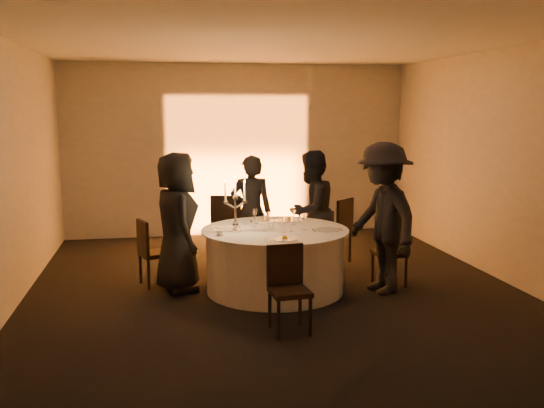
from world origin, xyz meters
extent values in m
plane|color=black|center=(0.00, 0.00, 0.00)|extent=(7.00, 7.00, 0.00)
plane|color=white|center=(0.00, 0.00, 3.00)|extent=(7.00, 7.00, 0.00)
plane|color=#ADA8A0|center=(0.00, 3.50, 1.50)|extent=(7.00, 0.00, 7.00)
plane|color=#ADA8A0|center=(0.00, -3.50, 1.50)|extent=(7.00, 0.00, 7.00)
plane|color=#ADA8A0|center=(-3.00, 0.00, 1.50)|extent=(0.00, 7.00, 7.00)
plane|color=#ADA8A0|center=(3.00, 0.00, 1.50)|extent=(0.00, 7.00, 7.00)
cube|color=black|center=(0.00, 3.20, 0.05)|extent=(0.25, 0.12, 0.10)
cylinder|color=black|center=(0.00, 0.00, 0.01)|extent=(0.60, 0.60, 0.03)
cylinder|color=black|center=(0.00, 0.00, 0.38)|extent=(0.20, 0.20, 0.75)
cylinder|color=white|center=(0.00, 0.00, 0.38)|extent=(1.68, 1.68, 0.75)
cylinder|color=white|center=(0.00, 0.00, 0.76)|extent=(1.80, 1.80, 0.02)
cube|color=black|center=(-1.44, 0.51, 0.41)|extent=(0.47, 0.47, 0.05)
cube|color=black|center=(-1.60, 0.46, 0.64)|extent=(0.16, 0.36, 0.42)
cylinder|color=black|center=(-1.23, 0.42, 0.20)|extent=(0.04, 0.04, 0.40)
cylinder|color=black|center=(-1.34, 0.72, 0.20)|extent=(0.04, 0.04, 0.40)
cylinder|color=black|center=(-1.53, 0.31, 0.20)|extent=(0.04, 0.04, 0.40)
cylinder|color=black|center=(-1.64, 0.61, 0.20)|extent=(0.04, 0.04, 0.40)
cube|color=black|center=(-0.40, 1.57, 0.48)|extent=(0.53, 0.53, 0.05)
cube|color=black|center=(-0.45, 1.38, 0.75)|extent=(0.43, 0.15, 0.50)
cylinder|color=black|center=(-0.17, 1.71, 0.23)|extent=(0.04, 0.04, 0.47)
cylinder|color=black|center=(-0.54, 1.80, 0.23)|extent=(0.04, 0.04, 0.47)
cylinder|color=black|center=(-0.27, 1.34, 0.23)|extent=(0.04, 0.04, 0.47)
cylinder|color=black|center=(-0.63, 1.44, 0.23)|extent=(0.04, 0.04, 0.47)
cube|color=black|center=(1.09, 1.18, 0.46)|extent=(0.59, 0.59, 0.05)
cube|color=black|center=(1.22, 1.04, 0.72)|extent=(0.33, 0.31, 0.48)
cylinder|color=black|center=(1.10, 1.43, 0.22)|extent=(0.04, 0.04, 0.45)
cylinder|color=black|center=(0.83, 1.19, 0.22)|extent=(0.04, 0.04, 0.45)
cylinder|color=black|center=(1.34, 1.17, 0.22)|extent=(0.04, 0.04, 0.45)
cylinder|color=black|center=(1.08, 0.92, 0.22)|extent=(0.04, 0.04, 0.45)
cube|color=black|center=(1.47, -0.02, 0.41)|extent=(0.38, 0.38, 0.05)
cube|color=black|center=(1.64, -0.02, 0.64)|extent=(0.05, 0.37, 0.42)
cylinder|color=black|center=(1.31, 0.13, 0.20)|extent=(0.04, 0.04, 0.40)
cylinder|color=black|center=(1.32, -0.18, 0.20)|extent=(0.04, 0.04, 0.40)
cylinder|color=black|center=(1.63, 0.14, 0.20)|extent=(0.04, 0.04, 0.40)
cylinder|color=black|center=(1.64, -0.18, 0.20)|extent=(0.04, 0.04, 0.40)
cube|color=black|center=(-0.12, -1.41, 0.42)|extent=(0.41, 0.41, 0.05)
cube|color=black|center=(-0.14, -1.24, 0.65)|extent=(0.38, 0.07, 0.43)
cylinder|color=black|center=(-0.27, -1.59, 0.20)|extent=(0.04, 0.04, 0.41)
cylinder|color=black|center=(0.05, -1.56, 0.20)|extent=(0.04, 0.04, 0.41)
cylinder|color=black|center=(-0.30, -1.27, 0.20)|extent=(0.04, 0.04, 0.41)
cylinder|color=black|center=(0.03, -1.24, 0.20)|extent=(0.04, 0.04, 0.41)
imported|color=black|center=(-1.18, 0.23, 0.85)|extent=(0.69, 0.92, 1.71)
imported|color=black|center=(-0.12, 1.15, 0.80)|extent=(0.62, 0.44, 1.59)
imported|color=black|center=(0.66, 0.83, 0.83)|extent=(1.02, 1.00, 1.66)
imported|color=black|center=(1.27, -0.29, 0.92)|extent=(0.93, 1.31, 1.83)
cylinder|color=white|center=(-0.58, 0.21, 0.78)|extent=(0.25, 0.25, 0.01)
cube|color=#B9B8BD|center=(-0.75, 0.21, 0.78)|extent=(0.01, 0.17, 0.01)
cube|color=#B9B8BD|center=(-0.41, 0.21, 0.78)|extent=(0.02, 0.17, 0.01)
cylinder|color=white|center=(-0.04, 0.53, 0.78)|extent=(0.28, 0.28, 0.01)
cube|color=#B9B8BD|center=(-0.21, 0.53, 0.78)|extent=(0.02, 0.17, 0.01)
cube|color=#B9B8BD|center=(0.13, 0.53, 0.78)|extent=(0.02, 0.17, 0.01)
sphere|color=yellow|center=(-0.04, 0.53, 0.82)|extent=(0.07, 0.07, 0.07)
cylinder|color=white|center=(0.27, 0.50, 0.78)|extent=(0.26, 0.26, 0.01)
cube|color=#B9B8BD|center=(0.10, 0.50, 0.78)|extent=(0.02, 0.17, 0.01)
cube|color=#B9B8BD|center=(0.44, 0.50, 0.78)|extent=(0.02, 0.17, 0.01)
sphere|color=yellow|center=(0.27, 0.50, 0.82)|extent=(0.07, 0.07, 0.07)
cylinder|color=white|center=(0.61, -0.19, 0.78)|extent=(0.29, 0.29, 0.01)
cube|color=#B9B8BD|center=(0.44, -0.19, 0.78)|extent=(0.02, 0.17, 0.01)
cube|color=#B9B8BD|center=(0.78, -0.19, 0.78)|extent=(0.01, 0.17, 0.01)
cylinder|color=white|center=(-0.01, -0.62, 0.78)|extent=(0.28, 0.28, 0.01)
cube|color=#B9B8BD|center=(-0.18, -0.62, 0.78)|extent=(0.02, 0.17, 0.01)
cube|color=#B9B8BD|center=(0.16, -0.62, 0.78)|extent=(0.02, 0.17, 0.01)
sphere|color=yellow|center=(-0.01, -0.62, 0.82)|extent=(0.07, 0.07, 0.07)
cylinder|color=white|center=(-0.70, -0.25, 0.77)|extent=(0.11, 0.11, 0.01)
cylinder|color=white|center=(-0.70, -0.25, 0.81)|extent=(0.07, 0.07, 0.06)
cylinder|color=silver|center=(-0.49, -0.03, 0.78)|extent=(0.14, 0.14, 0.02)
sphere|color=silver|center=(-0.49, -0.03, 0.84)|extent=(0.07, 0.07, 0.07)
cylinder|color=silver|center=(-0.49, -0.03, 0.98)|extent=(0.03, 0.03, 0.36)
cylinder|color=silver|center=(-0.49, -0.03, 1.18)|extent=(0.06, 0.06, 0.03)
cylinder|color=silver|center=(-0.49, -0.03, 1.30)|extent=(0.02, 0.02, 0.23)
cone|color=#FCA62D|center=(-0.49, -0.03, 1.43)|extent=(0.02, 0.02, 0.04)
cylinder|color=silver|center=(-0.55, -0.03, 1.09)|extent=(0.13, 0.02, 0.09)
cylinder|color=silver|center=(-0.60, -0.03, 1.12)|extent=(0.05, 0.05, 0.03)
cylinder|color=silver|center=(-0.60, -0.03, 1.24)|extent=(0.02, 0.02, 0.23)
cone|color=#FCA62D|center=(-0.60, -0.03, 1.38)|extent=(0.02, 0.02, 0.04)
cylinder|color=silver|center=(-0.43, -0.03, 1.09)|extent=(0.13, 0.02, 0.09)
cylinder|color=silver|center=(-0.37, -0.03, 1.12)|extent=(0.05, 0.05, 0.03)
cylinder|color=silver|center=(-0.37, -0.03, 1.24)|extent=(0.02, 0.02, 0.23)
cone|color=#FCA62D|center=(-0.37, -0.03, 1.38)|extent=(0.02, 0.02, 0.04)
cylinder|color=white|center=(0.16, -0.18, 0.77)|extent=(0.06, 0.06, 0.01)
cylinder|color=white|center=(0.16, -0.18, 0.83)|extent=(0.01, 0.01, 0.10)
cone|color=white|center=(0.16, -0.18, 0.92)|extent=(0.07, 0.07, 0.09)
cylinder|color=white|center=(-0.22, 0.19, 0.77)|extent=(0.06, 0.06, 0.01)
cylinder|color=white|center=(-0.22, 0.19, 0.83)|extent=(0.01, 0.01, 0.10)
cone|color=white|center=(-0.22, 0.19, 0.92)|extent=(0.07, 0.07, 0.09)
cylinder|color=white|center=(-0.05, 0.14, 0.77)|extent=(0.06, 0.06, 0.01)
cylinder|color=white|center=(-0.05, 0.14, 0.83)|extent=(0.01, 0.01, 0.10)
cone|color=white|center=(-0.05, 0.14, 0.92)|extent=(0.07, 0.07, 0.09)
cylinder|color=white|center=(0.28, 0.23, 0.77)|extent=(0.06, 0.06, 0.01)
cylinder|color=white|center=(0.28, 0.23, 0.83)|extent=(0.01, 0.01, 0.10)
cone|color=white|center=(0.28, 0.23, 0.92)|extent=(0.07, 0.07, 0.09)
cylinder|color=white|center=(-0.14, -0.10, 0.77)|extent=(0.06, 0.06, 0.01)
cylinder|color=white|center=(-0.14, -0.10, 0.83)|extent=(0.01, 0.01, 0.10)
cone|color=white|center=(-0.14, -0.10, 0.92)|extent=(0.07, 0.07, 0.09)
cylinder|color=white|center=(-0.18, 0.38, 0.77)|extent=(0.06, 0.06, 0.01)
cylinder|color=white|center=(-0.18, 0.38, 0.83)|extent=(0.01, 0.01, 0.10)
cone|color=white|center=(-0.18, 0.38, 0.92)|extent=(0.07, 0.07, 0.09)
cylinder|color=white|center=(0.06, -0.21, 0.77)|extent=(0.06, 0.06, 0.01)
cylinder|color=white|center=(0.06, -0.21, 0.83)|extent=(0.01, 0.01, 0.10)
cone|color=white|center=(0.06, -0.21, 0.92)|extent=(0.07, 0.07, 0.09)
cylinder|color=white|center=(0.34, -0.11, 0.77)|extent=(0.06, 0.06, 0.01)
cylinder|color=white|center=(0.34, -0.11, 0.83)|extent=(0.01, 0.01, 0.10)
cone|color=white|center=(0.34, -0.11, 0.92)|extent=(0.07, 0.07, 0.09)
cylinder|color=white|center=(-0.05, 0.00, 0.82)|extent=(0.07, 0.07, 0.09)
cylinder|color=white|center=(0.21, 0.38, 0.82)|extent=(0.07, 0.07, 0.09)
camera|label=1|loc=(-1.37, -7.11, 2.22)|focal=40.00mm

